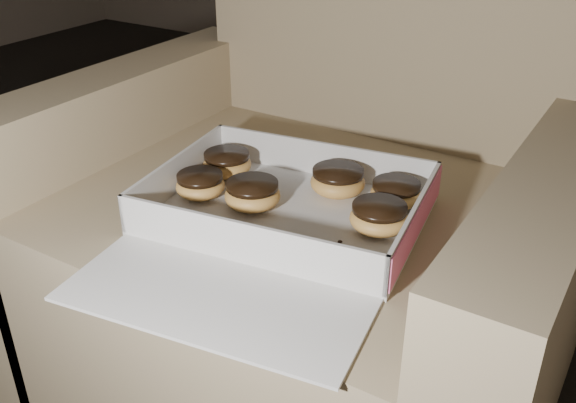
# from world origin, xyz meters

# --- Properties ---
(floor) EXTENTS (4.50, 4.50, 0.00)m
(floor) POSITION_xyz_m (0.00, 0.00, 0.00)
(floor) COLOR black
(floor) RESTS_ON ground
(armchair) EXTENTS (0.94, 0.79, 0.98)m
(armchair) POSITION_xyz_m (0.77, 0.14, 0.31)
(armchair) COLOR #8C7659
(armchair) RESTS_ON floor
(bakery_box) EXTENTS (0.47, 0.53, 0.07)m
(bakery_box) POSITION_xyz_m (0.82, -0.05, 0.45)
(bakery_box) COLOR silver
(bakery_box) RESTS_ON armchair
(donut_a) EXTENTS (0.09, 0.09, 0.04)m
(donut_a) POSITION_xyz_m (0.96, 0.02, 0.47)
(donut_a) COLOR #ECAC52
(donut_a) RESTS_ON bakery_box
(donut_b) EXTENTS (0.09, 0.09, 0.05)m
(donut_b) POSITION_xyz_m (0.85, 0.09, 0.47)
(donut_b) COLOR #ECAC52
(donut_b) RESTS_ON bakery_box
(donut_c) EXTENTS (0.09, 0.09, 0.04)m
(donut_c) POSITION_xyz_m (0.76, -0.02, 0.47)
(donut_c) COLOR #ECAC52
(donut_c) RESTS_ON bakery_box
(donut_d) EXTENTS (0.08, 0.08, 0.04)m
(donut_d) POSITION_xyz_m (0.95, 0.11, 0.47)
(donut_d) COLOR #ECAC52
(donut_d) RESTS_ON bakery_box
(donut_e) EXTENTS (0.08, 0.08, 0.04)m
(donut_e) POSITION_xyz_m (0.66, -0.03, 0.47)
(donut_e) COLOR #ECAC52
(donut_e) RESTS_ON bakery_box
(donut_f) EXTENTS (0.09, 0.09, 0.04)m
(donut_f) POSITION_xyz_m (0.65, 0.06, 0.47)
(donut_f) COLOR #ECAC52
(donut_f) RESTS_ON bakery_box
(crumb_a) EXTENTS (0.01, 0.01, 0.00)m
(crumb_a) POSITION_xyz_m (0.92, -0.08, 0.45)
(crumb_a) COLOR black
(crumb_a) RESTS_ON bakery_box
(crumb_b) EXTENTS (0.01, 0.01, 0.00)m
(crumb_b) POSITION_xyz_m (0.70, -0.10, 0.45)
(crumb_b) COLOR black
(crumb_b) RESTS_ON bakery_box
(crumb_c) EXTENTS (0.01, 0.01, 0.00)m
(crumb_c) POSITION_xyz_m (0.92, -0.04, 0.45)
(crumb_c) COLOR black
(crumb_c) RESTS_ON bakery_box
(crumb_d) EXTENTS (0.01, 0.01, 0.00)m
(crumb_d) POSITION_xyz_m (0.92, -0.11, 0.45)
(crumb_d) COLOR black
(crumb_d) RESTS_ON bakery_box
(crumb_e) EXTENTS (0.01, 0.01, 0.00)m
(crumb_e) POSITION_xyz_m (0.77, -0.10, 0.45)
(crumb_e) COLOR black
(crumb_e) RESTS_ON bakery_box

